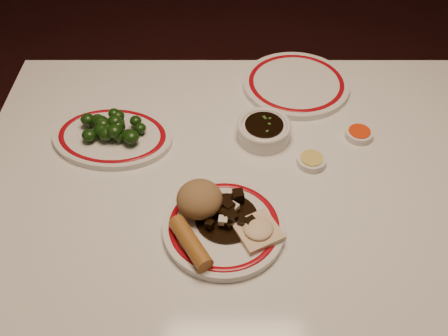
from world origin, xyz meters
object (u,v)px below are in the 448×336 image
(main_plate, at_px, (224,227))
(soy_bowl, at_px, (264,131))
(rice_mound, at_px, (200,199))
(dining_table, at_px, (247,209))
(broccoli_pile, at_px, (112,127))
(fried_wonton, at_px, (258,230))
(broccoli_plate, at_px, (113,137))
(stirfry_heap, at_px, (229,215))
(spring_roll, at_px, (190,243))

(main_plate, distance_m, soy_bowl, 0.28)
(rice_mound, bearing_deg, dining_table, 42.77)
(dining_table, xyz_separation_m, soy_bowl, (0.04, 0.14, 0.11))
(main_plate, relative_size, rice_mound, 3.03)
(broccoli_pile, bearing_deg, dining_table, -22.95)
(fried_wonton, relative_size, broccoli_pile, 0.68)
(broccoli_pile, relative_size, soy_bowl, 1.26)
(rice_mound, height_order, broccoli_pile, rice_mound)
(broccoli_plate, height_order, soy_bowl, soy_bowl)
(main_plate, bearing_deg, broccoli_plate, 134.80)
(stirfry_heap, distance_m, broccoli_pile, 0.36)
(main_plate, bearing_deg, broccoli_pile, 134.51)
(fried_wonton, distance_m, broccoli_plate, 0.42)
(fried_wonton, bearing_deg, spring_roll, -165.23)
(dining_table, height_order, broccoli_pile, broccoli_pile)
(rice_mound, bearing_deg, spring_roll, -98.98)
(main_plate, bearing_deg, spring_roll, -138.88)
(main_plate, xyz_separation_m, soy_bowl, (0.09, 0.27, 0.01))
(dining_table, height_order, soy_bowl, soy_bowl)
(soy_bowl, bearing_deg, spring_roll, -115.55)
(main_plate, relative_size, stirfry_heap, 2.21)
(main_plate, relative_size, broccoli_pile, 1.79)
(soy_bowl, bearing_deg, stirfry_heap, -107.95)
(spring_roll, distance_m, stirfry_heap, 0.10)
(stirfry_heap, bearing_deg, broccoli_plate, 137.67)
(dining_table, bearing_deg, rice_mound, -137.23)
(dining_table, bearing_deg, soy_bowl, 74.16)
(fried_wonton, xyz_separation_m, broccoli_plate, (-0.32, 0.28, -0.02))
(rice_mound, distance_m, fried_wonton, 0.13)
(dining_table, bearing_deg, stirfry_heap, -110.44)
(rice_mound, xyz_separation_m, broccoli_pile, (-0.21, 0.22, -0.01))
(main_plate, height_order, stirfry_heap, stirfry_heap)
(broccoli_pile, bearing_deg, main_plate, -45.49)
(fried_wonton, height_order, stirfry_heap, stirfry_heap)
(main_plate, distance_m, rice_mound, 0.07)
(broccoli_plate, xyz_separation_m, soy_bowl, (0.35, 0.01, 0.01))
(stirfry_heap, height_order, soy_bowl, stirfry_heap)
(rice_mound, height_order, stirfry_heap, rice_mound)
(dining_table, distance_m, spring_roll, 0.25)
(rice_mound, relative_size, spring_roll, 0.77)
(dining_table, height_order, broccoli_plate, broccoli_plate)
(dining_table, height_order, spring_roll, spring_roll)
(dining_table, bearing_deg, main_plate, -112.11)
(rice_mound, relative_size, broccoli_pile, 0.59)
(main_plate, distance_m, broccoli_plate, 0.36)
(spring_roll, xyz_separation_m, soy_bowl, (0.15, 0.32, -0.01))
(spring_roll, height_order, broccoli_pile, broccoli_pile)
(main_plate, distance_m, broccoli_pile, 0.36)
(rice_mound, height_order, soy_bowl, rice_mound)
(broccoli_plate, bearing_deg, fried_wonton, -41.01)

